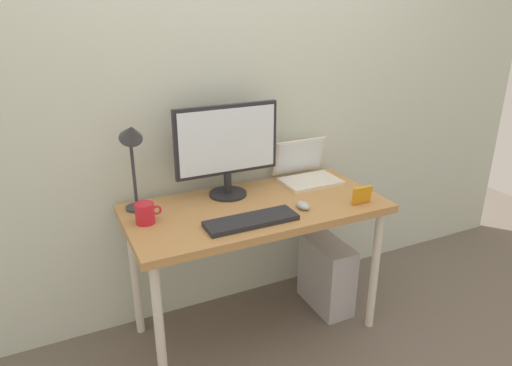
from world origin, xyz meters
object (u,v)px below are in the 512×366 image
object	(u,v)px
monitor	(227,145)
laptop	(306,170)
desk	(256,218)
keyboard	(251,221)
mouse	(303,205)
computer_tower	(327,274)
photo_frame	(362,195)
coffee_mug	(145,213)
desk_lamp	(132,147)

from	to	relation	value
monitor	laptop	distance (m)	0.54
desk	monitor	bearing A→B (deg)	113.02
desk	keyboard	xyz separation A→B (m)	(-0.11, -0.17, 0.09)
mouse	laptop	bearing A→B (deg)	57.09
keyboard	computer_tower	distance (m)	0.83
photo_frame	computer_tower	world-z (taller)	photo_frame
mouse	coffee_mug	bearing A→B (deg)	166.64
desk	mouse	world-z (taller)	mouse
keyboard	computer_tower	xyz separation A→B (m)	(0.58, 0.19, -0.56)
desk	laptop	distance (m)	0.48
laptop	computer_tower	world-z (taller)	laptop
mouse	coffee_mug	size ratio (longest dim) A/B	0.73
desk	laptop	bearing A→B (deg)	25.98
desk_lamp	computer_tower	size ratio (longest dim) A/B	1.11
coffee_mug	computer_tower	xyz separation A→B (m)	(1.02, -0.02, -0.60)
computer_tower	keyboard	bearing A→B (deg)	-161.69
desk_lamp	laptop	bearing A→B (deg)	1.06
monitor	laptop	size ratio (longest dim) A/B	1.73
desk_lamp	photo_frame	size ratio (longest dim) A/B	4.23
computer_tower	desk_lamp	bearing A→B (deg)	170.83
monitor	coffee_mug	bearing A→B (deg)	-163.08
mouse	desk	bearing A→B (deg)	144.39
desk	laptop	world-z (taller)	laptop
monitor	mouse	size ratio (longest dim) A/B	6.15
monitor	photo_frame	xyz separation A→B (m)	(0.57, -0.40, -0.23)
coffee_mug	laptop	bearing A→B (deg)	9.59
desk	laptop	size ratio (longest dim) A/B	4.07
keyboard	coffee_mug	world-z (taller)	coffee_mug
computer_tower	mouse	bearing A→B (deg)	-150.90
mouse	computer_tower	size ratio (longest dim) A/B	0.21
monitor	coffee_mug	distance (m)	0.54
monitor	computer_tower	size ratio (longest dim) A/B	1.32
desk_lamp	coffee_mug	bearing A→B (deg)	-89.00
computer_tower	coffee_mug	bearing A→B (deg)	178.83
laptop	mouse	size ratio (longest dim) A/B	3.56
monitor	keyboard	bearing A→B (deg)	-94.86
desk	desk_lamp	xyz separation A→B (m)	(-0.55, 0.18, 0.41)
desk	monitor	world-z (taller)	monitor
keyboard	photo_frame	size ratio (longest dim) A/B	4.00
desk_lamp	computer_tower	bearing A→B (deg)	-9.17
coffee_mug	photo_frame	world-z (taller)	coffee_mug
coffee_mug	photo_frame	size ratio (longest dim) A/B	1.13
desk	computer_tower	bearing A→B (deg)	2.12
monitor	mouse	xyz separation A→B (m)	(0.27, -0.32, -0.26)
monitor	desk	bearing A→B (deg)	-66.98
desk	coffee_mug	distance (m)	0.56
keyboard	mouse	xyz separation A→B (m)	(0.30, 0.04, 0.01)
keyboard	computer_tower	bearing A→B (deg)	18.31
laptop	coffee_mug	size ratio (longest dim) A/B	2.58
mouse	computer_tower	distance (m)	0.65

